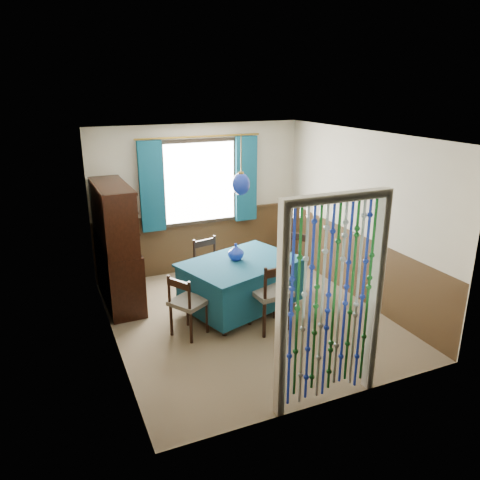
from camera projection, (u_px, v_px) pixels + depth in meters
name	position (u px, v px, depth m)	size (l,w,h in m)	color
floor	(248.00, 317.00, 6.55)	(4.00, 4.00, 0.00)	brown
ceiling	(249.00, 135.00, 5.75)	(4.00, 4.00, 0.00)	silver
wall_back	(199.00, 199.00, 7.89)	(3.60, 3.60, 0.00)	#B7AE96
wall_front	(336.00, 291.00, 4.41)	(3.60, 3.60, 0.00)	#B7AE96
wall_left	(108.00, 251.00, 5.47)	(4.00, 4.00, 0.00)	#B7AE96
wall_right	(360.00, 217.00, 6.83)	(4.00, 4.00, 0.00)	#B7AE96
wainscot_back	(201.00, 242.00, 8.11)	(3.60, 3.60, 0.00)	#3D2A17
wainscot_front	(330.00, 359.00, 4.66)	(3.60, 3.60, 0.00)	#3D2A17
wainscot_left	(115.00, 308.00, 5.71)	(4.00, 4.00, 0.00)	#3D2A17
wainscot_right	(355.00, 265.00, 7.06)	(4.00, 4.00, 0.00)	#3D2A17
window	(200.00, 182.00, 7.75)	(1.32, 0.12, 1.42)	black
doorway	(331.00, 307.00, 4.53)	(1.16, 0.12, 2.18)	silver
dining_table	(241.00, 282.00, 6.61)	(1.83, 1.52, 0.76)	navy
chair_near	(272.00, 293.00, 6.09)	(0.51, 0.49, 0.97)	black
chair_far	(210.00, 266.00, 7.09)	(0.52, 0.50, 0.89)	black
chair_left	(187.00, 303.00, 5.95)	(0.56, 0.56, 0.84)	black
chair_right	(289.00, 262.00, 7.18)	(0.64, 0.65, 0.96)	black
sideboard	(118.00, 263.00, 6.81)	(0.50, 1.38, 1.79)	black
pendant_lamp	(241.00, 184.00, 6.16)	(0.24, 0.24, 0.80)	olive
vase_table	(236.00, 252.00, 6.53)	(0.21, 0.21, 0.22)	navy
bowl_shelf	(121.00, 225.00, 6.45)	(0.20, 0.20, 0.05)	beige
vase_sideboard	(116.00, 232.00, 6.97)	(0.20, 0.20, 0.21)	beige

